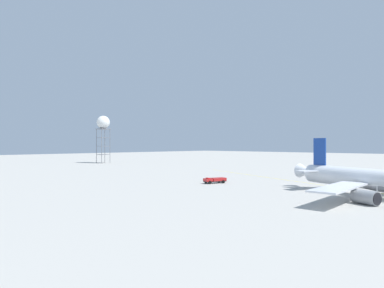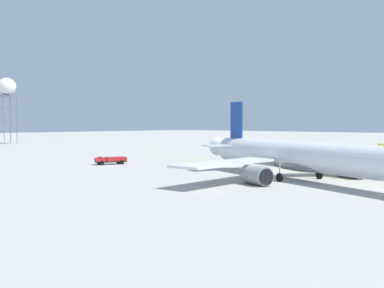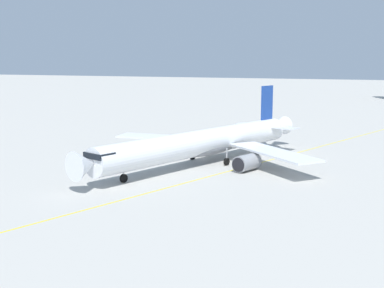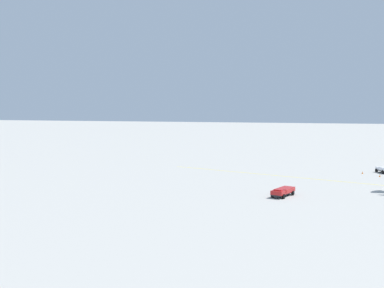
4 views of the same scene
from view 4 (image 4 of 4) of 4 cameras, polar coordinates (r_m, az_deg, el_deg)
The scene contains 3 objects.
ops_pickup_truck at distance 82.06m, azimuth 10.47°, elevation -5.40°, with size 3.71×5.84×1.41m.
safety_cone_near at distance 108.79m, azimuth 20.86°, elevation -3.42°, with size 0.36×0.36×0.55m.
safety_cone_mid at distance 112.16m, azimuth 19.08°, elevation -3.13°, with size 0.36×0.36×0.55m.
Camera 4 is at (-28.44, -80.05, 15.20)m, focal length 46.20 mm.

